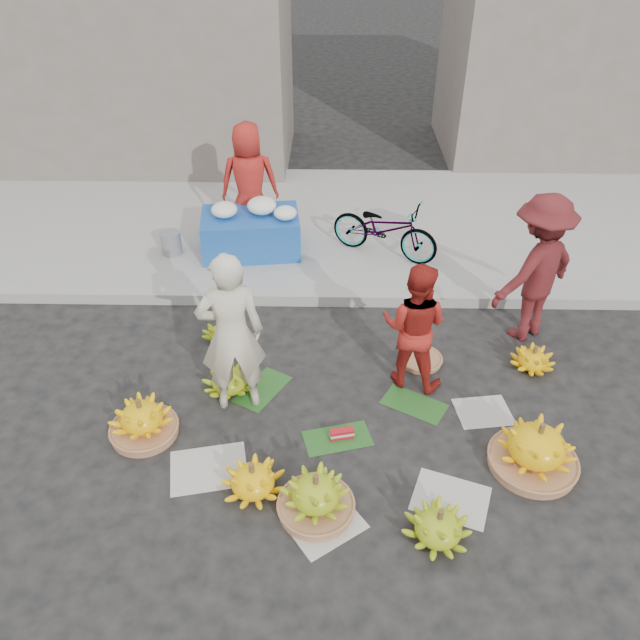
{
  "coord_description": "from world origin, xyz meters",
  "views": [
    {
      "loc": [
        -0.19,
        -4.47,
        4.5
      ],
      "look_at": [
        -0.29,
        0.81,
        0.7
      ],
      "focal_mm": 35.0,
      "sensor_mm": 36.0,
      "label": 1
    }
  ],
  "objects_px": {
    "flower_table": "(251,231)",
    "bicycle": "(385,229)",
    "banana_bunch_0": "(142,419)",
    "banana_bunch_4": "(536,448)",
    "vendor_cream": "(231,334)"
  },
  "relations": [
    {
      "from": "flower_table",
      "to": "bicycle",
      "type": "xyz_separation_m",
      "value": [
        1.85,
        -0.07,
        0.09
      ]
    },
    {
      "from": "banana_bunch_4",
      "to": "banana_bunch_0",
      "type": "bearing_deg",
      "value": 174.84
    },
    {
      "from": "vendor_cream",
      "to": "bicycle",
      "type": "distance_m",
      "value": 3.4
    },
    {
      "from": "flower_table",
      "to": "banana_bunch_0",
      "type": "bearing_deg",
      "value": -108.52
    },
    {
      "from": "banana_bunch_0",
      "to": "banana_bunch_4",
      "type": "height_order",
      "value": "banana_bunch_4"
    },
    {
      "from": "flower_table",
      "to": "bicycle",
      "type": "relative_size",
      "value": 0.93
    },
    {
      "from": "banana_bunch_0",
      "to": "banana_bunch_4",
      "type": "relative_size",
      "value": 0.81
    },
    {
      "from": "vendor_cream",
      "to": "bicycle",
      "type": "relative_size",
      "value": 1.15
    },
    {
      "from": "banana_bunch_0",
      "to": "flower_table",
      "type": "distance_m",
      "value": 3.54
    },
    {
      "from": "bicycle",
      "to": "banana_bunch_0",
      "type": "bearing_deg",
      "value": 169.58
    },
    {
      "from": "banana_bunch_4",
      "to": "flower_table",
      "type": "bearing_deg",
      "value": 128.38
    },
    {
      "from": "bicycle",
      "to": "flower_table",
      "type": "bearing_deg",
      "value": 114.45
    },
    {
      "from": "banana_bunch_0",
      "to": "banana_bunch_4",
      "type": "xyz_separation_m",
      "value": [
        3.71,
        -0.34,
        0.04
      ]
    },
    {
      "from": "banana_bunch_4",
      "to": "flower_table",
      "type": "xyz_separation_m",
      "value": [
        -3.01,
        3.8,
        0.2
      ]
    },
    {
      "from": "banana_bunch_4",
      "to": "bicycle",
      "type": "relative_size",
      "value": 0.52
    }
  ]
}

